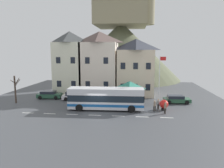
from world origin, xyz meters
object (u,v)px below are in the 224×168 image
object	(u,v)px
parked_car_01	(176,99)
transit_bus	(106,99)
bare_tree_00	(15,89)
bus_shelter	(130,85)
parked_car_00	(49,95)
pedestrian_02	(165,107)
townhouse_01	(99,63)
pedestrian_01	(155,106)
townhouse_02	(136,67)
public_bench	(130,98)
hilltop_castle	(121,49)
pedestrian_00	(158,104)
harbour_buoy	(164,105)
parked_car_02	(75,96)
townhouse_00	(70,63)
flagpole	(160,77)

from	to	relation	value
parked_car_01	transit_bus	bearing A→B (deg)	-157.05
bare_tree_00	bus_shelter	bearing A→B (deg)	4.65
parked_car_00	pedestrian_02	xyz separation A→B (m)	(18.70, -7.05, 0.25)
townhouse_01	pedestrian_01	bearing A→B (deg)	-48.70
transit_bus	parked_car_00	distance (m)	12.34
townhouse_02	parked_car_00	distance (m)	16.30
public_bench	hilltop_castle	bearing A→B (deg)	97.14
townhouse_01	townhouse_02	xyz separation A→B (m)	(6.74, 0.42, -0.66)
pedestrian_00	harbour_buoy	world-z (taller)	pedestrian_00
bus_shelter	pedestrian_02	distance (m)	7.12
parked_car_02	parked_car_01	bearing A→B (deg)	-5.65
hilltop_castle	parked_car_00	distance (m)	31.24
townhouse_02	transit_bus	bearing A→B (deg)	-109.74
pedestrian_01	pedestrian_00	bearing A→B (deg)	59.13
pedestrian_01	public_bench	distance (m)	6.55
townhouse_01	pedestrian_01	world-z (taller)	townhouse_01
harbour_buoy	pedestrian_00	bearing A→B (deg)	154.28
bus_shelter	parked_car_02	world-z (taller)	bus_shelter
pedestrian_02	public_bench	size ratio (longest dim) A/B	1.02
bare_tree_00	townhouse_00	bearing A→B (deg)	51.59
townhouse_00	bus_shelter	xyz separation A→B (m)	(11.44, -6.64, -2.92)
bus_shelter	harbour_buoy	distance (m)	6.16
townhouse_02	harbour_buoy	size ratio (longest dim) A/B	7.13
bus_shelter	townhouse_00	bearing A→B (deg)	149.88
bare_tree_00	transit_bus	bearing A→B (deg)	-8.84
townhouse_00	public_bench	bearing A→B (deg)	-22.84
hilltop_castle	transit_bus	bearing A→B (deg)	-89.35
transit_bus	public_bench	distance (m)	6.48
hilltop_castle	parked_car_01	size ratio (longest dim) A/B	8.24
parked_car_00	pedestrian_02	world-z (taller)	pedestrian_02
townhouse_02	parked_car_01	size ratio (longest dim) A/B	2.49
pedestrian_00	pedestrian_01	bearing A→B (deg)	-120.87
pedestrian_01	townhouse_00	bearing A→B (deg)	145.19
transit_bus	public_bench	world-z (taller)	transit_bus
pedestrian_02	townhouse_00	bearing A→B (deg)	144.66
transit_bus	flagpole	size ratio (longest dim) A/B	1.43
bus_shelter	pedestrian_00	distance (m)	5.40
townhouse_01	pedestrian_00	bearing A→B (deg)	-44.19
hilltop_castle	pedestrian_01	size ratio (longest dim) A/B	22.73
townhouse_02	parked_car_00	world-z (taller)	townhouse_02
parked_car_00	harbour_buoy	xyz separation A→B (m)	(18.77, -5.31, 0.15)
townhouse_00	parked_car_00	size ratio (longest dim) A/B	2.79
hilltop_castle	public_bench	size ratio (longest dim) A/B	22.63
pedestrian_00	parked_car_01	bearing A→B (deg)	51.67
hilltop_castle	pedestrian_02	xyz separation A→B (m)	(8.30, -35.32, -8.04)
transit_bus	parked_car_00	xyz separation A→B (m)	(-10.79, 5.93, -0.90)
public_bench	bare_tree_00	world-z (taller)	bare_tree_00
townhouse_01	parked_car_00	size ratio (longest dim) A/B	2.78
townhouse_02	hilltop_castle	distance (m)	23.80
parked_car_02	townhouse_02	bearing A→B (deg)	25.42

